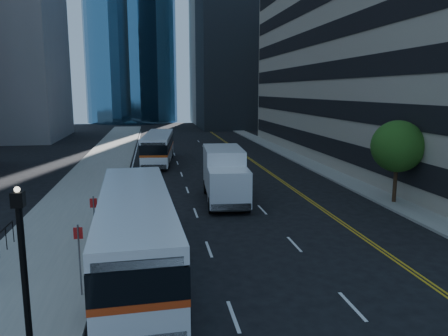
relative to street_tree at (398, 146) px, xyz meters
The scene contains 8 objects.
ground 12.58m from the street_tree, 138.37° to the right, with size 160.00×160.00×0.00m, color black.
sidewalk_west 26.11m from the street_tree, 138.92° to the left, with size 5.00×90.00×0.15m, color gray.
sidewalk_east 17.37m from the street_tree, 90.00° to the left, with size 2.00×90.00×0.15m, color gray.
street_tree is the anchor object (origin of this frame).
lamp_post 22.82m from the street_tree, 142.13° to the right, with size 0.28×0.28×4.56m.
bus_front 17.62m from the street_tree, 152.94° to the right, with size 3.21×12.19×3.11m.
bus_rear 23.54m from the street_tree, 127.57° to the left, with size 3.46×11.27×2.86m.
box_truck 10.82m from the street_tree, 166.91° to the left, with size 2.84×7.12×3.34m.
Camera 1 is at (-5.86, -16.52, 7.03)m, focal length 35.00 mm.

